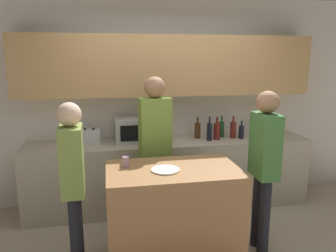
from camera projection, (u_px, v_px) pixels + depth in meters
The scene contains 17 objects.
back_wall at pixel (166, 88), 4.31m from camera, with size 6.40×0.40×2.70m.
back_counter at pixel (170, 174), 4.27m from camera, with size 3.60×0.62×0.88m.
kitchen_island at pixel (173, 214), 3.14m from camera, with size 1.23×0.74×0.92m.
microwave at pixel (136, 130), 4.15m from camera, with size 0.52×0.39×0.30m.
toaster at pixel (90, 136), 4.06m from camera, with size 0.26×0.16×0.18m.
potted_plant at pixel (260, 121), 4.45m from camera, with size 0.14×0.14×0.40m.
bottle_0 at pixel (198, 130), 4.32m from camera, with size 0.08×0.08×0.28m.
bottle_1 at pixel (209, 131), 4.19m from camera, with size 0.07×0.07×0.31m.
bottle_2 at pixel (217, 131), 4.25m from camera, with size 0.09×0.09×0.30m.
bottle_3 at pixel (221, 129), 4.38m from camera, with size 0.07×0.07×0.29m.
bottle_4 at pixel (233, 130), 4.32m from camera, with size 0.08×0.08×0.30m.
bottle_5 at pixel (241, 132), 4.30m from camera, with size 0.07×0.07×0.24m.
plate_on_island at pixel (165, 170), 2.98m from camera, with size 0.26×0.26×0.01m.
cup_0 at pixel (126, 162), 3.06m from camera, with size 0.07×0.07×0.10m.
person_left at pixel (264, 159), 3.17m from camera, with size 0.21×0.35×1.63m.
person_center at pixel (155, 140), 3.61m from camera, with size 0.36×0.23×1.73m.
person_right at pixel (73, 175), 2.85m from camera, with size 0.21×0.35×1.57m.
Camera 1 is at (-0.78, -2.59, 1.94)m, focal length 35.00 mm.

